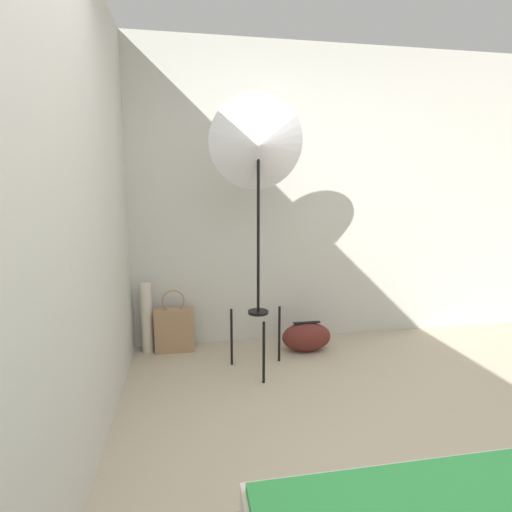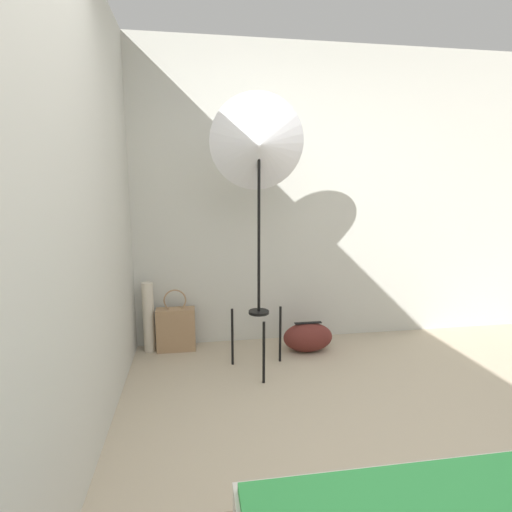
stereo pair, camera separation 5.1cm
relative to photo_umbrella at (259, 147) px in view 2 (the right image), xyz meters
name	(u,v)px [view 2 (the right image)]	position (x,y,z in m)	size (l,w,h in m)	color
wall_back	(282,198)	(0.31, 0.63, -0.38)	(8.00, 0.05, 2.60)	beige
wall_side_left	(85,207)	(-1.02, -0.69, -0.38)	(0.05, 8.00, 2.60)	beige
photo_umbrella	(259,147)	(0.00, 0.00, 0.00)	(0.69, 0.38, 2.06)	black
tote_bag	(176,329)	(-0.65, 0.47, -1.48)	(0.33, 0.13, 0.54)	#9E7A56
duffel_bag	(308,337)	(0.47, 0.27, -1.55)	(0.43, 0.25, 0.26)	#5B231E
paper_roll	(149,317)	(-0.87, 0.49, -1.38)	(0.10, 0.10, 0.60)	beige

